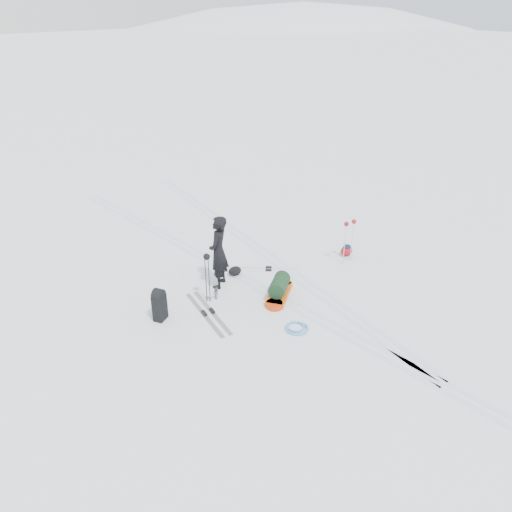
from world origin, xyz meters
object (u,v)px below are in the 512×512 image
object	(u,v)px
skier	(218,252)
ski_poles_black	(207,263)
pulk_sled	(279,289)
expedition_rucksack	(160,304)

from	to	relation	value
skier	ski_poles_black	distance (m)	0.77
pulk_sled	ski_poles_black	world-z (taller)	ski_poles_black
expedition_rucksack	ski_poles_black	bearing A→B (deg)	-34.15
pulk_sled	expedition_rucksack	size ratio (longest dim) A/B	1.69
skier	ski_poles_black	xyz separation A→B (m)	(-0.64, -0.43, 0.11)
skier	pulk_sled	distance (m)	1.75
pulk_sled	ski_poles_black	xyz separation A→B (m)	(-1.44, 0.94, 0.85)
skier	pulk_sled	world-z (taller)	skier
pulk_sled	expedition_rucksack	distance (m)	2.90
expedition_rucksack	ski_poles_black	distance (m)	1.43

